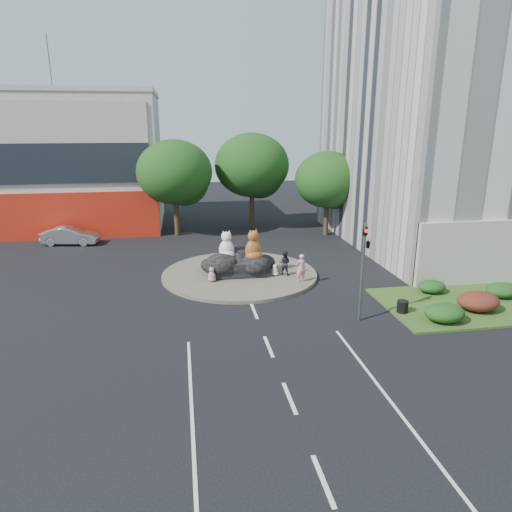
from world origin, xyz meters
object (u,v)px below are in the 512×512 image
at_px(cat_white, 226,245).
at_px(cat_tabby, 253,245).
at_px(pedestrian_dark, 285,263).
at_px(parked_car, 70,236).
at_px(kitten_white, 275,270).
at_px(pedestrian_pink, 301,268).
at_px(litter_bin, 403,306).
at_px(kitten_calico, 212,274).

height_order(cat_white, cat_tabby, cat_tabby).
relative_size(cat_white, cat_tabby, 0.92).
xyz_separation_m(pedestrian_dark, parked_car, (-15.38, 11.05, -0.24)).
distance_m(kitten_white, pedestrian_pink, 1.96).
bearing_deg(parked_car, litter_bin, -123.40).
height_order(pedestrian_dark, parked_car, pedestrian_dark).
xyz_separation_m(kitten_calico, pedestrian_dark, (4.66, 0.51, 0.31)).
bearing_deg(pedestrian_dark, parked_car, -8.44).
relative_size(cat_white, kitten_calico, 2.04).
xyz_separation_m(pedestrian_pink, litter_bin, (4.03, -5.30, -0.64)).
bearing_deg(kitten_calico, cat_white, 98.61).
bearing_deg(kitten_white, kitten_calico, 149.64).
xyz_separation_m(cat_white, parked_car, (-11.80, 9.97, -1.31)).
relative_size(cat_white, pedestrian_pink, 1.10).
bearing_deg(cat_white, pedestrian_dark, -24.77).
distance_m(cat_white, pedestrian_pink, 5.05).
height_order(pedestrian_pink, parked_car, pedestrian_pink).
xyz_separation_m(kitten_white, pedestrian_pink, (1.32, -1.37, 0.49)).
bearing_deg(cat_tabby, cat_white, 141.82).
distance_m(kitten_calico, pedestrian_pink, 5.45).
relative_size(cat_tabby, parked_car, 0.46).
distance_m(pedestrian_pink, pedestrian_dark, 1.58).
xyz_separation_m(cat_tabby, kitten_calico, (-2.73, -1.01, -1.46)).
height_order(parked_car, litter_bin, parked_car).
bearing_deg(kitten_white, litter_bin, -88.07).
distance_m(cat_white, cat_tabby, 1.75).
height_order(kitten_calico, pedestrian_pink, pedestrian_pink).
height_order(kitten_white, pedestrian_pink, pedestrian_pink).
xyz_separation_m(kitten_calico, pedestrian_pink, (5.36, -0.91, 0.40)).
height_order(pedestrian_dark, litter_bin, pedestrian_dark).
height_order(kitten_calico, litter_bin, kitten_calico).
bearing_deg(litter_bin, pedestrian_dark, 125.14).
relative_size(cat_white, kitten_white, 2.49).
relative_size(cat_white, pedestrian_dark, 1.22).
height_order(cat_white, pedestrian_pink, cat_white).
bearing_deg(pedestrian_pink, cat_tabby, -47.71).
bearing_deg(pedestrian_dark, litter_bin, 152.39).
height_order(cat_tabby, parked_car, cat_tabby).
xyz_separation_m(kitten_white, pedestrian_dark, (0.62, 0.05, 0.40)).
height_order(kitten_calico, parked_car, parked_car).
relative_size(cat_tabby, pedestrian_dark, 1.32).
relative_size(cat_tabby, litter_bin, 3.30).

